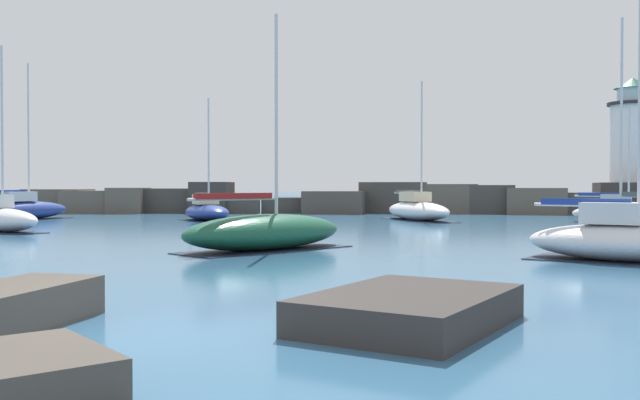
% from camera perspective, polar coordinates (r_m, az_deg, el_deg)
% --- Properties ---
extents(ground_plane, '(600.00, 600.00, 0.00)m').
position_cam_1_polar(ground_plane, '(11.34, -11.11, -10.28)').
color(ground_plane, '#336084').
extents(open_sea_beyond, '(400.00, 116.00, 0.01)m').
position_cam_1_polar(open_sea_beyond, '(119.74, 1.77, 0.03)').
color(open_sea_beyond, '#235175').
rests_on(open_sea_beyond, ground).
extents(breakwater_jetty, '(58.98, 6.67, 2.60)m').
position_cam_1_polar(breakwater_jetty, '(59.47, 3.66, -0.03)').
color(breakwater_jetty, '#383330').
rests_on(breakwater_jetty, ground).
extents(lighthouse, '(4.67, 4.67, 11.25)m').
position_cam_1_polar(lighthouse, '(64.61, 23.69, 3.24)').
color(lighthouse, gray).
rests_on(lighthouse, ground).
extents(foreground_rocks, '(9.52, 7.40, 0.67)m').
position_cam_1_polar(foreground_rocks, '(10.90, -8.26, -9.17)').
color(foreground_rocks, '#4C443D').
rests_on(foreground_rocks, ground).
extents(sailboat_moored_0, '(4.80, 5.92, 7.91)m').
position_cam_1_polar(sailboat_moored_0, '(46.88, -9.05, -0.88)').
color(sailboat_moored_0, navy).
rests_on(sailboat_moored_0, ground).
extents(sailboat_moored_1, '(6.34, 6.64, 8.33)m').
position_cam_1_polar(sailboat_moored_1, '(25.05, -4.40, -2.54)').
color(sailboat_moored_1, '#195138').
rests_on(sailboat_moored_1, ground).
extents(sailboat_moored_2, '(4.92, 8.27, 9.04)m').
position_cam_1_polar(sailboat_moored_2, '(47.20, 7.79, -0.77)').
color(sailboat_moored_2, white).
rests_on(sailboat_moored_2, ground).
extents(sailboat_moored_3, '(3.45, 6.40, 9.90)m').
position_cam_1_polar(sailboat_moored_3, '(34.88, 23.30, -1.59)').
color(sailboat_moored_3, '#195138').
rests_on(sailboat_moored_3, ground).
extents(sailboat_moored_4, '(4.39, 8.36, 10.48)m').
position_cam_1_polar(sailboat_moored_4, '(51.15, -22.75, -0.68)').
color(sailboat_moored_4, navy).
rests_on(sailboat_moored_4, ground).
extents(sailboat_moored_5, '(6.02, 4.12, 7.18)m').
position_cam_1_polar(sailboat_moored_5, '(47.65, 22.90, -0.90)').
color(sailboat_moored_5, white).
rests_on(sailboat_moored_5, ground).
extents(sailboat_moored_7, '(6.09, 5.11, 9.52)m').
position_cam_1_polar(sailboat_moored_7, '(23.04, 23.05, -2.91)').
color(sailboat_moored_7, silver).
rests_on(sailboat_moored_7, ground).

